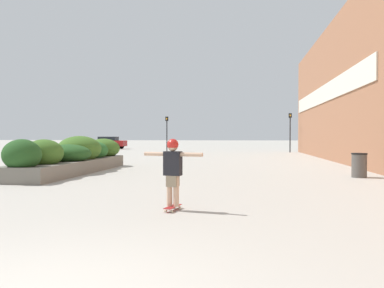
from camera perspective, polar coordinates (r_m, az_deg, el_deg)
building_wall_right at (r=20.78m, az=24.43°, el=9.07°), size 0.67×39.29×8.93m
planter_box at (r=17.21m, az=-17.35°, el=-1.71°), size 1.97×8.66×1.59m
skateboard at (r=8.01m, az=-2.94°, el=-9.62°), size 0.30×0.63×0.09m
skateboarder at (r=7.90m, az=-2.95°, el=-3.28°), size 1.31×0.39×1.43m
trash_bin at (r=15.65m, az=24.13°, el=-2.97°), size 0.58×0.58×0.93m
car_leftmost at (r=48.09m, az=-12.49°, el=0.24°), size 4.04×1.87×1.55m
car_center_left at (r=45.40m, az=26.37°, el=0.07°), size 3.92×1.94×1.51m
traffic_light_left at (r=38.68m, az=-3.86°, el=2.47°), size 0.28×0.30×3.62m
traffic_light_right at (r=37.92m, az=14.73°, el=2.66°), size 0.28×0.30×3.85m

